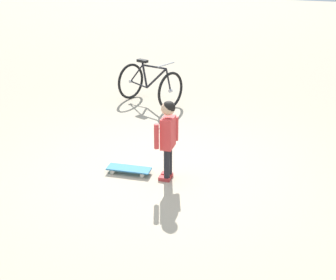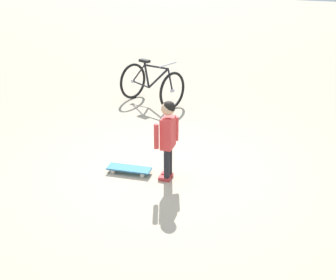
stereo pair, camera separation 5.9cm
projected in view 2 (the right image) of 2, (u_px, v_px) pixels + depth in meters
ground_plane at (164, 173)px, 5.59m from camera, size 50.00×50.00×0.00m
child_person at (168, 132)px, 5.17m from camera, size 0.39×0.21×1.06m
skateboard at (129, 169)px, 5.56m from camera, size 0.29×0.61×0.07m
bicycle_near at (152, 85)px, 8.06m from camera, size 0.97×1.22×0.85m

